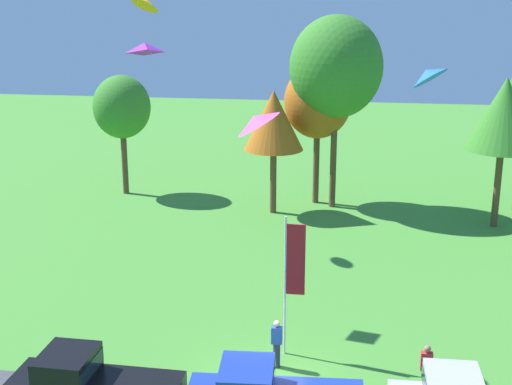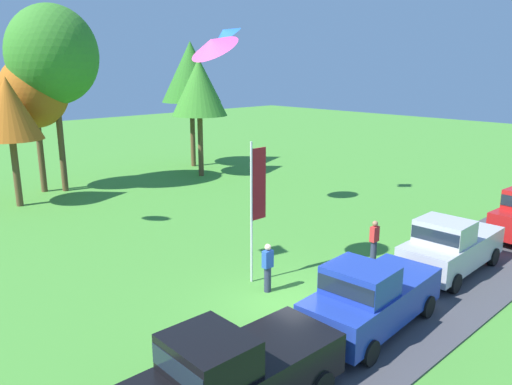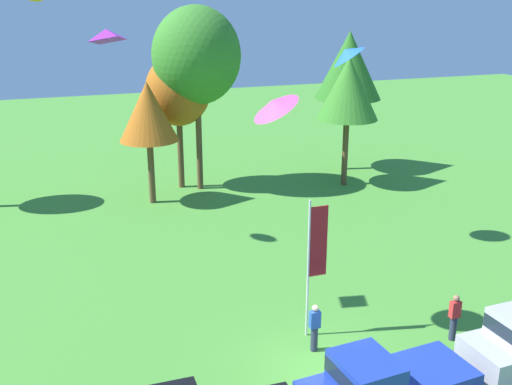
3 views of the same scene
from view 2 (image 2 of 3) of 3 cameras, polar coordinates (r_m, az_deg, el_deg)
name	(u,v)px [view 2 (image 2 of 3)]	position (r m, az deg, el deg)	size (l,w,h in m)	color
ground_plane	(291,305)	(16.46, 4.03, -12.74)	(120.00, 120.00, 0.00)	#478E33
pavement_strip	(359,335)	(15.04, 11.69, -15.69)	(36.00, 4.40, 0.06)	#424247
car_pickup_mid_row	(232,374)	(11.29, -2.82, -19.99)	(5.04, 2.13, 2.14)	black
car_pickup_far_end	(370,297)	(14.83, 12.88, -11.51)	(5.12, 2.31, 2.14)	#1E389E
car_pickup_near_entrance	(450,246)	(19.62, 21.30, -5.67)	(5.04, 2.14, 2.14)	#B7B7BC
person_beside_suv	(268,267)	(16.99, 1.35, -8.55)	(0.36, 0.24, 1.71)	#2D334C
person_on_lawn	(374,241)	(19.92, 13.34, -5.46)	(0.36, 0.24, 1.71)	#2D334C
tree_left_of_center	(9,109)	(29.55, -26.42, 8.52)	(3.30, 3.30, 6.96)	brown
tree_center_back	(34,92)	(32.43, -24.02, 10.46)	(3.87, 3.87, 8.16)	brown
tree_right_of_center	(53,55)	(32.12, -22.22, 14.30)	(5.18, 5.18, 10.94)	brown
tree_far_left	(199,88)	(34.50, -6.53, 11.79)	(3.77, 3.77, 7.97)	brown
tree_lone_near	(191,72)	(38.05, -7.46, 13.47)	(4.38, 4.38, 9.26)	brown
flag_banner	(256,194)	(17.17, 0.04, -0.17)	(0.71, 0.08, 5.03)	silver
kite_delta_over_trees	(213,44)	(16.22, -4.96, 16.53)	(1.59, 1.59, 0.33)	#EA4C9E
kite_delta_topmost	(225,33)	(25.07, -3.55, 17.70)	(1.54, 1.54, 0.40)	blue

